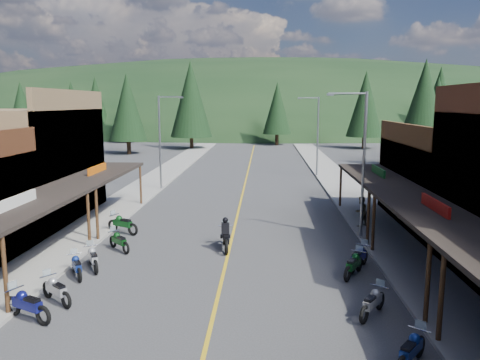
# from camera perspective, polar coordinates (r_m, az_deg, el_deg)

# --- Properties ---
(ground) EXTENTS (220.00, 220.00, 0.00)m
(ground) POSITION_cam_1_polar(r_m,az_deg,el_deg) (18.82, -2.67, -13.83)
(ground) COLOR #38383A
(ground) RESTS_ON ground
(centerline) EXTENTS (0.15, 90.00, 0.01)m
(centerline) POSITION_cam_1_polar(r_m,az_deg,el_deg) (37.98, 0.27, -1.86)
(centerline) COLOR gold
(centerline) RESTS_ON ground
(sidewalk_west) EXTENTS (3.40, 94.00, 0.15)m
(sidewalk_west) POSITION_cam_1_polar(r_m,az_deg,el_deg) (39.34, -12.50, -1.59)
(sidewalk_west) COLOR gray
(sidewalk_west) RESTS_ON ground
(sidewalk_east) EXTENTS (3.40, 94.00, 0.15)m
(sidewalk_east) POSITION_cam_1_polar(r_m,az_deg,el_deg) (38.56, 13.30, -1.84)
(sidewalk_east) COLOR gray
(sidewalk_east) RESTS_ON ground
(shop_west_3) EXTENTS (10.90, 10.20, 8.20)m
(shop_west_3) POSITION_cam_1_polar(r_m,az_deg,el_deg) (32.70, -25.43, 1.63)
(shop_west_3) COLOR brown
(shop_west_3) RESTS_ON ground
(shop_east_3) EXTENTS (10.90, 10.20, 6.20)m
(shop_east_3) POSITION_cam_1_polar(r_m,az_deg,el_deg) (31.32, 25.46, -0.50)
(shop_east_3) COLOR #4C2D16
(shop_east_3) RESTS_ON ground
(streetlight_1) EXTENTS (2.16, 0.18, 8.00)m
(streetlight_1) POSITION_cam_1_polar(r_m,az_deg,el_deg) (40.27, -9.56, 5.05)
(streetlight_1) COLOR gray
(streetlight_1) RESTS_ON ground
(streetlight_2) EXTENTS (2.16, 0.18, 8.00)m
(streetlight_2) POSITION_cam_1_polar(r_m,az_deg,el_deg) (25.92, 14.55, 2.54)
(streetlight_2) COLOR gray
(streetlight_2) RESTS_ON ground
(streetlight_3) EXTENTS (2.16, 0.18, 8.00)m
(streetlight_3) POSITION_cam_1_polar(r_m,az_deg,el_deg) (47.59, 9.28, 5.71)
(streetlight_3) COLOR gray
(streetlight_3) RESTS_ON ground
(ridge_hill) EXTENTS (310.00, 140.00, 60.00)m
(ridge_hill) POSITION_cam_1_polar(r_m,az_deg,el_deg) (152.40, 2.31, 6.60)
(ridge_hill) COLOR black
(ridge_hill) RESTS_ON ground
(pine_0) EXTENTS (5.04, 5.04, 11.00)m
(pine_0) POSITION_cam_1_polar(r_m,az_deg,el_deg) (89.54, -25.09, 7.92)
(pine_0) COLOR black
(pine_0) RESTS_ON ground
(pine_1) EXTENTS (5.88, 5.88, 12.50)m
(pine_1) POSITION_cam_1_polar(r_m,az_deg,el_deg) (90.93, -13.66, 9.02)
(pine_1) COLOR black
(pine_1) RESTS_ON ground
(pine_2) EXTENTS (6.72, 6.72, 14.00)m
(pine_2) POSITION_cam_1_polar(r_m,az_deg,el_deg) (76.13, -6.01, 9.78)
(pine_2) COLOR black
(pine_2) RESTS_ON ground
(pine_3) EXTENTS (5.04, 5.04, 11.00)m
(pine_3) POSITION_cam_1_polar(r_m,az_deg,el_deg) (83.25, 4.56, 8.72)
(pine_3) COLOR black
(pine_3) RESTS_ON ground
(pine_4) EXTENTS (5.88, 5.88, 12.50)m
(pine_4) POSITION_cam_1_polar(r_m,az_deg,el_deg) (78.91, 15.03, 8.95)
(pine_4) COLOR black
(pine_4) RESTS_ON ground
(pine_5) EXTENTS (6.72, 6.72, 14.00)m
(pine_5) POSITION_cam_1_polar(r_m,az_deg,el_deg) (94.87, 23.13, 9.00)
(pine_5) COLOR black
(pine_5) RESTS_ON ground
(pine_7) EXTENTS (5.88, 5.88, 12.50)m
(pine_7) POSITION_cam_1_polar(r_m,az_deg,el_deg) (99.13, -17.16, 8.88)
(pine_7) COLOR black
(pine_7) RESTS_ON ground
(pine_8) EXTENTS (4.48, 4.48, 10.00)m
(pine_8) POSITION_cam_1_polar(r_m,az_deg,el_deg) (61.96, -19.75, 7.52)
(pine_8) COLOR black
(pine_8) RESTS_ON ground
(pine_9) EXTENTS (4.93, 4.93, 10.80)m
(pine_9) POSITION_cam_1_polar(r_m,az_deg,el_deg) (66.08, 22.86, 7.77)
(pine_9) COLOR black
(pine_9) RESTS_ON ground
(pine_10) EXTENTS (5.38, 5.38, 11.60)m
(pine_10) POSITION_cam_1_polar(r_m,az_deg,el_deg) (70.05, -13.57, 8.62)
(pine_10) COLOR black
(pine_10) RESTS_ON ground
(pine_11) EXTENTS (5.82, 5.82, 12.40)m
(pine_11) POSITION_cam_1_polar(r_m,az_deg,el_deg) (58.15, 21.50, 8.52)
(pine_11) COLOR black
(pine_11) RESTS_ON ground
(bike_west_6) EXTENTS (2.29, 1.61, 1.25)m
(bike_west_6) POSITION_cam_1_polar(r_m,az_deg,el_deg) (18.10, -24.51, -13.53)
(bike_west_6) COLOR navy
(bike_west_6) RESTS_ON ground
(bike_west_7) EXTENTS (1.99, 1.78, 1.15)m
(bike_west_7) POSITION_cam_1_polar(r_m,az_deg,el_deg) (19.16, -21.50, -12.23)
(bike_west_7) COLOR #A7A7AC
(bike_west_7) RESTS_ON ground
(bike_west_8) EXTENTS (1.52, 1.95, 1.08)m
(bike_west_8) POSITION_cam_1_polar(r_m,az_deg,el_deg) (21.55, -19.30, -9.77)
(bike_west_8) COLOR navy
(bike_west_8) RESTS_ON ground
(bike_west_9) EXTENTS (1.56, 2.09, 1.15)m
(bike_west_9) POSITION_cam_1_polar(r_m,az_deg,el_deg) (22.27, -17.48, -8.96)
(bike_west_9) COLOR #ACADB2
(bike_west_9) RESTS_ON ground
(bike_west_10) EXTENTS (1.84, 1.86, 1.12)m
(bike_west_10) POSITION_cam_1_polar(r_m,az_deg,el_deg) (24.57, -14.53, -7.12)
(bike_west_10) COLOR #0C3D12
(bike_west_10) RESTS_ON ground
(bike_west_11) EXTENTS (2.29, 1.68, 1.26)m
(bike_west_11) POSITION_cam_1_polar(r_m,az_deg,el_deg) (27.66, -14.13, -5.11)
(bike_west_11) COLOR #0D4417
(bike_west_11) RESTS_ON ground
(bike_east_6) EXTENTS (1.74, 2.00, 1.14)m
(bike_east_6) POSITION_cam_1_polar(r_m,az_deg,el_deg) (14.81, 20.14, -18.77)
(bike_east_6) COLOR navy
(bike_east_6) RESTS_ON ground
(bike_east_7) EXTENTS (1.68, 2.01, 1.14)m
(bike_east_7) POSITION_cam_1_polar(r_m,az_deg,el_deg) (17.51, 15.87, -14.03)
(bike_east_7) COLOR gray
(bike_east_7) RESTS_ON ground
(bike_east_8) EXTENTS (1.62, 2.13, 1.18)m
(bike_east_8) POSITION_cam_1_polar(r_m,az_deg,el_deg) (21.02, 13.69, -9.85)
(bike_east_8) COLOR #0D4318
(bike_east_8) RESTS_ON ground
(bike_east_9) EXTENTS (1.69, 2.15, 1.20)m
(bike_east_9) POSITION_cam_1_polar(r_m,az_deg,el_deg) (21.93, 14.27, -9.03)
(bike_east_9) COLOR navy
(bike_east_9) RESTS_ON ground
(rider_on_bike) EXTENTS (1.03, 2.39, 1.76)m
(rider_on_bike) POSITION_cam_1_polar(r_m,az_deg,el_deg) (23.98, -1.76, -6.87)
(rider_on_bike) COLOR black
(rider_on_bike) RESTS_ON ground
(pedestrian_east_b) EXTENTS (1.00, 0.95, 1.81)m
(pedestrian_east_b) POSITION_cam_1_polar(r_m,az_deg,el_deg) (28.73, 14.51, -3.72)
(pedestrian_east_b) COLOR brown
(pedestrian_east_b) RESTS_ON sidewalk_east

